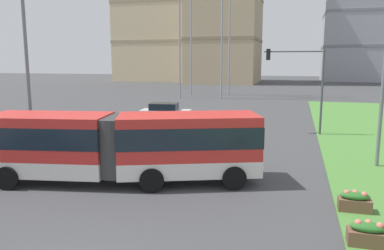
% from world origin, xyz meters
% --- Properties ---
extents(articulated_bus, '(11.94, 5.50, 3.00)m').
position_xyz_m(articulated_bus, '(-2.09, 8.53, 1.65)').
color(articulated_bus, red).
rests_on(articulated_bus, ground).
extents(car_white_van, '(4.57, 2.42, 1.58)m').
position_xyz_m(car_white_van, '(-6.04, 25.36, 0.75)').
color(car_white_van, silver).
rests_on(car_white_van, ground).
extents(flower_planter_1, '(1.10, 0.56, 0.74)m').
position_xyz_m(flower_planter_1, '(7.24, 4.80, 0.43)').
color(flower_planter_1, brown).
rests_on(flower_planter_1, grass_median).
extents(flower_planter_2, '(1.10, 0.56, 0.74)m').
position_xyz_m(flower_planter_2, '(7.24, 7.43, 0.43)').
color(flower_planter_2, brown).
rests_on(flower_planter_2, grass_median).
extents(traffic_light_far_right, '(4.19, 0.28, 6.12)m').
position_xyz_m(traffic_light_far_right, '(5.48, 22.00, 4.22)').
color(traffic_light_far_right, '#474C51').
rests_on(traffic_light_far_right, ground).
extents(streetlight_left, '(0.70, 0.28, 9.40)m').
position_xyz_m(streetlight_left, '(-8.50, 10.76, 5.15)').
color(streetlight_left, slate).
rests_on(streetlight_left, ground).
extents(streetlight_median, '(0.70, 0.28, 8.50)m').
position_xyz_m(streetlight_median, '(9.14, 13.98, 4.69)').
color(streetlight_median, slate).
rests_on(streetlight_median, ground).
extents(apartment_tower_west, '(20.80, 14.94, 38.37)m').
position_xyz_m(apartment_tower_west, '(-30.00, 89.97, 19.20)').
color(apartment_tower_west, beige).
rests_on(apartment_tower_west, ground).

